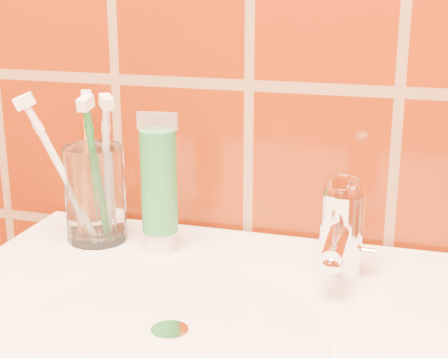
% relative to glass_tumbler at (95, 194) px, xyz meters
% --- Properties ---
extents(glass_tumbler, '(0.08, 0.08, 0.12)m').
position_rel_glass_tumbler_xyz_m(glass_tumbler, '(0.00, 0.00, 0.00)').
color(glass_tumbler, white).
rests_on(glass_tumbler, pedestal_sink).
extents(toothpaste_tube, '(0.05, 0.04, 0.17)m').
position_rel_glass_tumbler_xyz_m(toothpaste_tube, '(0.09, -0.01, 0.02)').
color(toothpaste_tube, white).
rests_on(toothpaste_tube, pedestal_sink).
extents(faucet, '(0.05, 0.11, 0.12)m').
position_rel_glass_tumbler_xyz_m(faucet, '(0.31, -0.02, 0.00)').
color(faucet, white).
rests_on(faucet, pedestal_sink).
extents(toothbrush_0, '(0.16, 0.14, 0.21)m').
position_rel_glass_tumbler_xyz_m(toothbrush_0, '(-0.03, -0.03, 0.03)').
color(toothbrush_0, white).
rests_on(toothbrush_0, glass_tumbler).
extents(toothbrush_1, '(0.09, 0.10, 0.20)m').
position_rel_glass_tumbler_xyz_m(toothbrush_1, '(0.02, -0.01, 0.03)').
color(toothbrush_1, silver).
rests_on(toothbrush_1, glass_tumbler).
extents(toothbrush_2, '(0.03, 0.09, 0.20)m').
position_rel_glass_tumbler_xyz_m(toothbrush_2, '(0.01, -0.02, 0.03)').
color(toothbrush_2, '#1F752B').
rests_on(toothbrush_2, glass_tumbler).
extents(toothbrush_3, '(0.10, 0.15, 0.20)m').
position_rel_glass_tumbler_xyz_m(toothbrush_3, '(-0.02, 0.03, 0.03)').
color(toothbrush_3, orange).
rests_on(toothbrush_3, glass_tumbler).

